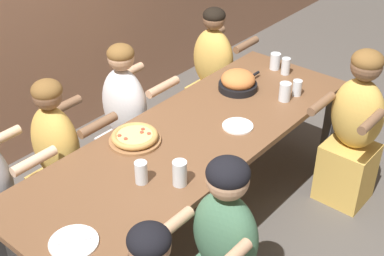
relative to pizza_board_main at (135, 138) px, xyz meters
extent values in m
plane|color=#514C47|center=(0.28, -0.21, -0.79)|extent=(18.00, 18.00, 0.00)
cube|color=brown|center=(0.28, -0.21, -0.05)|extent=(2.50, 0.83, 0.04)
cube|color=#4C4C51|center=(1.47, -0.57, -0.43)|extent=(0.07, 0.07, 0.72)
cube|color=#4C4C51|center=(1.47, 0.14, -0.43)|extent=(0.07, 0.07, 0.72)
cylinder|color=#996B42|center=(0.00, 0.00, -0.02)|extent=(0.31, 0.31, 0.02)
torus|color=tan|center=(0.00, 0.00, 0.01)|extent=(0.28, 0.28, 0.04)
cylinder|color=#E5C675|center=(0.00, 0.00, 0.00)|extent=(0.23, 0.23, 0.03)
cylinder|color=#C6422D|center=(-0.07, 0.06, 0.02)|extent=(0.02, 0.02, 0.01)
cylinder|color=#C6422D|center=(-0.07, 0.01, 0.02)|extent=(0.02, 0.02, 0.01)
cylinder|color=#C6422D|center=(0.06, -0.06, 0.02)|extent=(0.02, 0.02, 0.01)
cylinder|color=#C6422D|center=(0.07, 0.00, 0.02)|extent=(0.02, 0.02, 0.01)
cylinder|color=#C6422D|center=(0.04, -0.02, 0.02)|extent=(0.02, 0.02, 0.01)
cylinder|color=black|center=(0.93, -0.09, -0.01)|extent=(0.27, 0.27, 0.05)
cylinder|color=black|center=(1.12, -0.09, 0.01)|extent=(0.12, 0.02, 0.02)
ellipsoid|color=#C17038|center=(0.93, -0.09, 0.05)|extent=(0.24, 0.24, 0.13)
cylinder|color=white|center=(0.53, -0.37, -0.03)|extent=(0.19, 0.19, 0.01)
cube|color=#B7B7BC|center=(0.53, -0.37, -0.02)|extent=(0.12, 0.09, 0.01)
cylinder|color=white|center=(-0.78, -0.38, -0.03)|extent=(0.23, 0.23, 0.01)
cube|color=#B7B7BC|center=(-0.78, -0.38, -0.02)|extent=(0.14, 0.10, 0.01)
cylinder|color=silver|center=(-0.13, -0.47, 0.04)|extent=(0.08, 0.08, 0.14)
cylinder|color=black|center=(-0.13, -0.47, 0.01)|extent=(0.07, 0.07, 0.08)
cylinder|color=silver|center=(1.37, -0.11, 0.03)|extent=(0.08, 0.08, 0.12)
cylinder|color=silver|center=(1.12, -0.44, 0.02)|extent=(0.06, 0.06, 0.11)
cylinder|color=silver|center=(1.12, -0.44, 0.01)|extent=(0.06, 0.06, 0.09)
cylinder|color=silver|center=(1.01, -0.42, 0.03)|extent=(0.08, 0.08, 0.13)
cylinder|color=black|center=(1.01, -0.42, 0.00)|extent=(0.07, 0.07, 0.06)
cylinder|color=silver|center=(-0.25, -0.30, 0.03)|extent=(0.07, 0.07, 0.13)
cylinder|color=black|center=(-0.25, -0.30, 0.00)|extent=(0.06, 0.06, 0.07)
cylinder|color=silver|center=(1.35, -0.21, 0.03)|extent=(0.06, 0.06, 0.12)
cylinder|color=black|center=(1.35, -0.21, 0.00)|extent=(0.06, 0.06, 0.07)
ellipsoid|color=#477556|center=(-0.23, -0.85, -0.09)|extent=(0.24, 0.36, 0.49)
sphere|color=tan|center=(-0.23, -0.85, 0.25)|extent=(0.20, 0.20, 0.20)
ellipsoid|color=black|center=(-0.23, -0.85, 0.28)|extent=(0.21, 0.21, 0.14)
cylinder|color=tan|center=(-0.43, -0.68, 0.00)|extent=(0.28, 0.06, 0.06)
cube|color=#99999E|center=(-0.74, 0.42, -0.57)|extent=(0.32, 0.34, 0.45)
cylinder|color=beige|center=(-0.54, 0.25, 0.01)|extent=(0.28, 0.06, 0.06)
sphere|color=#9E7051|center=(-0.74, -0.85, 0.23)|extent=(0.18, 0.18, 0.18)
ellipsoid|color=black|center=(-0.74, -0.85, 0.26)|extent=(0.18, 0.18, 0.12)
cube|color=gold|center=(1.24, -0.85, -0.57)|extent=(0.32, 0.34, 0.45)
ellipsoid|color=gold|center=(1.24, -0.85, -0.08)|extent=(0.24, 0.36, 0.52)
sphere|color=brown|center=(1.24, -0.85, 0.27)|extent=(0.20, 0.20, 0.20)
ellipsoid|color=brown|center=(1.24, -0.85, 0.31)|extent=(0.21, 0.21, 0.14)
cylinder|color=brown|center=(1.03, -1.02, 0.03)|extent=(0.28, 0.06, 0.06)
cylinder|color=brown|center=(1.03, -0.68, 0.03)|extent=(0.28, 0.06, 0.06)
cube|color=silver|center=(0.32, 0.42, -0.57)|extent=(0.32, 0.34, 0.45)
ellipsoid|color=silver|center=(0.32, 0.42, -0.07)|extent=(0.24, 0.36, 0.54)
sphere|color=tan|center=(0.32, 0.42, 0.28)|extent=(0.18, 0.18, 0.18)
ellipsoid|color=brown|center=(0.32, 0.42, 0.31)|extent=(0.18, 0.18, 0.12)
cylinder|color=tan|center=(0.52, 0.59, 0.04)|extent=(0.28, 0.06, 0.06)
cylinder|color=tan|center=(0.52, 0.25, 0.04)|extent=(0.28, 0.06, 0.06)
cube|color=gold|center=(1.30, 0.42, -0.57)|extent=(0.32, 0.34, 0.45)
ellipsoid|color=gold|center=(1.30, 0.42, -0.09)|extent=(0.24, 0.36, 0.51)
sphere|color=brown|center=(1.30, 0.42, 0.25)|extent=(0.17, 0.17, 0.17)
ellipsoid|color=black|center=(1.30, 0.42, 0.28)|extent=(0.18, 0.18, 0.12)
cylinder|color=brown|center=(1.51, 0.59, 0.02)|extent=(0.28, 0.06, 0.06)
cylinder|color=brown|center=(1.51, 0.25, 0.02)|extent=(0.28, 0.06, 0.06)
cube|color=gold|center=(-0.27, 0.42, -0.57)|extent=(0.32, 0.34, 0.45)
ellipsoid|color=gold|center=(-0.27, 0.42, -0.08)|extent=(0.24, 0.36, 0.51)
sphere|color=brown|center=(-0.27, 0.42, 0.26)|extent=(0.18, 0.18, 0.18)
ellipsoid|color=brown|center=(-0.27, 0.42, 0.29)|extent=(0.18, 0.18, 0.13)
cylinder|color=brown|center=(-0.07, 0.59, 0.02)|extent=(0.28, 0.06, 0.06)
cylinder|color=brown|center=(-0.07, 0.25, 0.02)|extent=(0.28, 0.06, 0.06)
camera|label=1|loc=(-1.81, -1.96, 1.76)|focal=50.00mm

